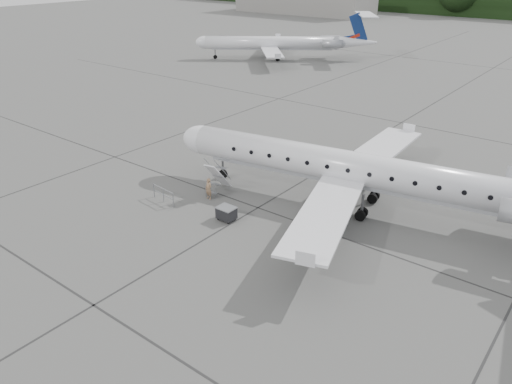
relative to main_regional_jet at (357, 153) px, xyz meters
The scene contains 7 objects.
ground 8.26m from the main_regional_jet, 92.17° to the right, with size 320.00×320.00×0.00m, color #595957.
main_regional_jet is the anchor object (origin of this frame).
airstair 9.81m from the main_regional_jet, 156.27° to the right, with size 0.85×2.23×2.43m, color silver, non-canonical shape.
passenger 10.31m from the main_regional_jet, 149.08° to the right, with size 0.56×0.36×1.52m, color #967252.
safety_railing 13.28m from the main_regional_jet, 145.36° to the right, with size 2.20×0.08×1.00m, color gray, non-canonical shape.
baggage_cart 9.22m from the main_regional_jet, 129.47° to the right, with size 1.11×0.90×0.96m, color black, non-canonical shape.
bg_regional_left 52.89m from the main_regional_jet, 132.09° to the left, with size 27.49×19.79×7.21m, color silver, non-canonical shape.
Camera 1 is at (13.57, -20.41, 15.38)m, focal length 35.00 mm.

